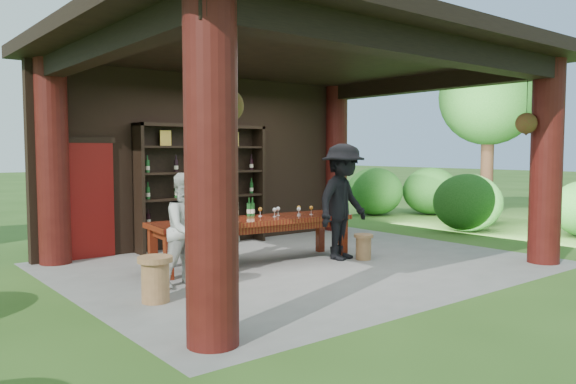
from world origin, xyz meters
TOP-DOWN VIEW (x-y plane):
  - ground at (0.00, 0.00)m, footprint 90.00×90.00m
  - pavilion at (-0.01, 0.43)m, footprint 7.50×6.00m
  - wine_shelf at (-0.44, 2.45)m, footprint 2.65×0.40m
  - tasting_table at (-0.64, 0.49)m, footprint 3.46×1.23m
  - stool_near_left at (-1.94, -0.40)m, footprint 0.41×0.41m
  - stool_near_right at (1.02, -0.37)m, footprint 0.33×0.33m
  - stool_far_left at (-2.91, -0.66)m, footprint 0.43×0.43m
  - host at (-0.80, 1.04)m, footprint 0.66×0.46m
  - guest_woman at (-2.19, -0.15)m, footprint 0.84×0.70m
  - guest_man at (0.77, -0.13)m, footprint 1.40×1.01m
  - table_bottles at (-0.60, 0.76)m, footprint 0.39×0.10m
  - table_glasses at (-0.35, 0.51)m, footprint 2.01×0.52m
  - napkin_basket at (-1.34, 0.53)m, footprint 0.28×0.21m
  - shrubs at (3.01, 0.94)m, footprint 15.22×8.47m
  - trees at (3.62, 1.10)m, footprint 21.59×11.86m

SIDE VIEW (x-z plane):
  - ground at x=0.00m, z-range 0.00..0.00m
  - stool_near_right at x=1.02m, z-range 0.01..0.44m
  - stool_near_left at x=-1.94m, z-range 0.02..0.56m
  - stool_far_left at x=-2.91m, z-range 0.02..0.58m
  - shrubs at x=3.01m, z-range -0.13..1.23m
  - tasting_table at x=-0.64m, z-range 0.26..1.01m
  - guest_woman at x=-2.19m, z-range 0.00..1.54m
  - napkin_basket at x=-1.34m, z-range 0.75..0.89m
  - table_glasses at x=-0.35m, z-range 0.75..0.90m
  - host at x=-0.80m, z-range 0.00..1.71m
  - table_bottles at x=-0.60m, z-range 0.75..1.06m
  - guest_man at x=0.77m, z-range 0.00..1.96m
  - wine_shelf at x=-0.44m, z-range 0.00..2.34m
  - pavilion at x=-0.01m, z-range 0.33..3.93m
  - trees at x=3.62m, z-range 0.97..5.77m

